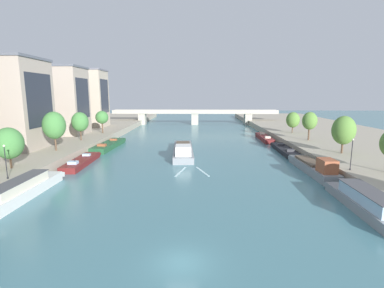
# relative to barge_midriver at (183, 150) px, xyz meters

# --- Properties ---
(ground_plane) EXTENTS (400.00, 400.00, 0.00)m
(ground_plane) POSITION_rel_barge_midriver_xyz_m (1.89, -39.25, -0.94)
(ground_plane) COLOR teal
(quay_left) EXTENTS (36.00, 170.00, 1.85)m
(quay_left) POSITION_rel_barge_midriver_xyz_m (-38.13, 15.75, -0.02)
(quay_left) COLOR #A89E89
(quay_left) RESTS_ON ground
(quay_right) EXTENTS (36.00, 170.00, 1.85)m
(quay_right) POSITION_rel_barge_midriver_xyz_m (41.92, 15.75, -0.02)
(quay_right) COLOR #A89E89
(quay_right) RESTS_ON ground
(barge_midriver) EXTENTS (5.07, 20.74, 3.05)m
(barge_midriver) POSITION_rel_barge_midriver_xyz_m (0.00, 0.00, 0.00)
(barge_midriver) COLOR gray
(barge_midriver) RESTS_ON ground
(wake_behind_barge) EXTENTS (5.59, 6.06, 0.03)m
(wake_behind_barge) POSITION_rel_barge_midriver_xyz_m (2.08, -13.42, -0.93)
(wake_behind_barge) COLOR silver
(wake_behind_barge) RESTS_ON ground
(moored_boat_left_second) EXTENTS (2.70, 15.73, 2.55)m
(moored_boat_left_second) POSITION_rel_barge_midriver_xyz_m (-18.44, -25.85, 0.13)
(moored_boat_left_second) COLOR silver
(moored_boat_left_second) RESTS_ON ground
(moored_boat_left_far) EXTENTS (3.27, 13.89, 2.12)m
(moored_boat_left_far) POSITION_rel_barge_midriver_xyz_m (-18.09, -8.88, -0.40)
(moored_boat_left_far) COLOR maroon
(moored_boat_left_far) RESTS_ON ground
(moored_boat_left_gap_after) EXTENTS (3.98, 16.64, 2.32)m
(moored_boat_left_gap_after) POSITION_rel_barge_midriver_xyz_m (-18.11, 7.47, -0.31)
(moored_boat_left_gap_after) COLOR #235633
(moored_boat_left_gap_after) RESTS_ON ground
(moored_boat_right_midway) EXTENTS (3.35, 14.62, 2.49)m
(moored_boat_right_midway) POSITION_rel_barge_midriver_xyz_m (21.52, -28.96, 0.10)
(moored_boat_right_midway) COLOR gray
(moored_boat_right_midway) RESTS_ON ground
(moored_boat_right_downstream) EXTENTS (3.10, 15.51, 3.32)m
(moored_boat_right_downstream) POSITION_rel_barge_midriver_xyz_m (21.95, -13.75, 0.07)
(moored_boat_right_downstream) COLOR gray
(moored_boat_right_downstream) RESTS_ON ground
(moored_boat_right_near) EXTENTS (3.20, 15.10, 2.07)m
(moored_boat_right_near) POSITION_rel_barge_midriver_xyz_m (22.28, 3.12, -0.43)
(moored_boat_right_near) COLOR black
(moored_boat_right_near) RESTS_ON ground
(moored_boat_right_lone) EXTENTS (2.88, 15.28, 2.24)m
(moored_boat_right_lone) POSITION_rel_barge_midriver_xyz_m (21.67, 19.83, -0.34)
(moored_boat_right_lone) COLOR maroon
(moored_boat_right_lone) RESTS_ON ground
(tree_left_midway) EXTENTS (4.08, 4.08, 6.07)m
(tree_left_midway) POSITION_rel_barge_midriver_xyz_m (-24.53, -18.69, 4.65)
(tree_left_midway) COLOR brown
(tree_left_midway) RESTS_ON quay_left
(tree_left_end_of_row) EXTENTS (4.23, 4.23, 7.54)m
(tree_left_end_of_row) POSITION_rel_barge_midriver_xyz_m (-24.38, -5.47, 5.81)
(tree_left_end_of_row) COLOR brown
(tree_left_end_of_row) RESTS_ON quay_left
(tree_left_nearest) EXTENTS (3.87, 3.87, 6.63)m
(tree_left_nearest) POSITION_rel_barge_midriver_xyz_m (-24.57, 7.03, 5.26)
(tree_left_nearest) COLOR brown
(tree_left_nearest) RESTS_ON quay_left
(tree_left_third) EXTENTS (3.46, 3.46, 6.19)m
(tree_left_third) POSITION_rel_barge_midriver_xyz_m (-23.50, 19.32, 5.29)
(tree_left_third) COLOR brown
(tree_left_third) RESTS_ON quay_left
(tree_right_second) EXTENTS (4.11, 4.11, 6.92)m
(tree_right_second) POSITION_rel_barge_midriver_xyz_m (29.78, -6.86, 5.19)
(tree_right_second) COLOR brown
(tree_right_second) RESTS_ON quay_right
(tree_right_past_mid) EXTENTS (3.41, 3.41, 6.68)m
(tree_right_past_mid) POSITION_rel_barge_midriver_xyz_m (29.35, 8.12, 5.48)
(tree_right_past_mid) COLOR brown
(tree_right_past_mid) RESTS_ON quay_right
(tree_right_end_of_row) EXTENTS (3.69, 3.69, 5.81)m
(tree_right_end_of_row) POSITION_rel_barge_midriver_xyz_m (29.73, 21.04, 4.55)
(tree_right_end_of_row) COLOR brown
(tree_right_end_of_row) RESTS_ON quay_right
(lamppost_left_bank) EXTENTS (0.28, 0.28, 4.49)m
(lamppost_left_bank) POSITION_rel_barge_midriver_xyz_m (-21.57, -23.96, 3.37)
(lamppost_left_bank) COLOR black
(lamppost_left_bank) RESTS_ON quay_left
(lamppost_right_bank) EXTENTS (0.28, 0.28, 4.61)m
(lamppost_right_bank) POSITION_rel_barge_midriver_xyz_m (25.14, -18.71, 3.43)
(lamppost_right_bank) COLOR black
(lamppost_right_bank) RESTS_ON quay_right
(building_left_far_end) EXTENTS (15.60, 11.76, 17.92)m
(building_left_far_end) POSITION_rel_barge_midriver_xyz_m (-35.63, -2.86, 9.88)
(building_left_far_end) COLOR #A89989
(building_left_far_end) RESTS_ON quay_left
(building_left_corner) EXTENTS (16.24, 10.50, 18.06)m
(building_left_corner) POSITION_rel_barge_midriver_xyz_m (-35.63, 17.60, 9.95)
(building_left_corner) COLOR #A89989
(building_left_corner) RESTS_ON quay_left
(building_left_tall) EXTENTS (15.94, 9.84, 18.76)m
(building_left_tall) POSITION_rel_barge_midriver_xyz_m (-35.63, 36.16, 10.30)
(building_left_tall) COLOR #B2A38E
(building_left_tall) RESTS_ON quay_left
(bridge_far) EXTENTS (68.05, 4.40, 6.07)m
(bridge_far) POSITION_rel_barge_midriver_xyz_m (1.89, 59.53, 3.00)
(bridge_far) COLOR #ADA899
(bridge_far) RESTS_ON ground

